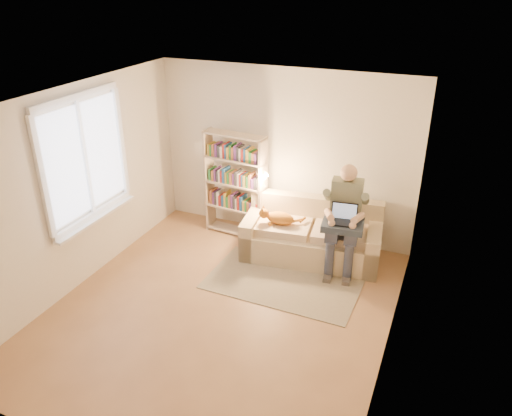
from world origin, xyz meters
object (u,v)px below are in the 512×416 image
at_px(laptop, 345,217).
at_px(person, 345,213).
at_px(sofa, 312,238).
at_px(bookshelf, 236,180).
at_px(cat, 279,218).

bearing_deg(laptop, person, 99.63).
bearing_deg(sofa, laptop, -31.74).
distance_m(sofa, laptop, 0.77).
bearing_deg(bookshelf, cat, -19.70).
bearing_deg(bookshelf, sofa, -4.18).
distance_m(person, bookshelf, 1.80).
relative_size(sofa, bookshelf, 1.23).
bearing_deg(sofa, cat, -165.20).
bearing_deg(laptop, cat, 169.83).
xyz_separation_m(person, laptop, (0.04, -0.14, 0.01)).
distance_m(person, cat, 0.94).
xyz_separation_m(person, cat, (-0.92, -0.09, -0.20)).
xyz_separation_m(cat, laptop, (0.96, -0.05, 0.21)).
distance_m(laptop, bookshelf, 1.87).
distance_m(cat, laptop, 0.98).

